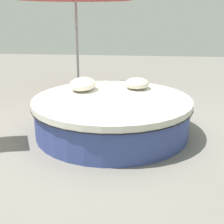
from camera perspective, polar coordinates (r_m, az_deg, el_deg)
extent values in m
plane|color=gray|center=(4.53, 0.00, -3.76)|extent=(16.00, 16.00, 0.00)
cylinder|color=#38478C|center=(4.45, 0.00, -1.19)|extent=(2.18, 2.18, 0.43)
cylinder|color=black|center=(4.38, 0.00, 1.46)|extent=(2.26, 2.26, 0.02)
cylinder|color=silver|center=(4.37, 0.00, 2.03)|extent=(2.25, 2.25, 0.09)
ellipsoid|color=beige|center=(4.89, 4.67, 5.31)|extent=(0.44, 0.39, 0.17)
ellipsoid|color=silver|center=(4.79, -5.43, 5.17)|extent=(0.54, 0.40, 0.19)
cylinder|color=#262628|center=(6.73, -6.18, 3.94)|extent=(0.44, 0.44, 0.08)
cylinder|color=#99999E|center=(6.54, -6.51, 13.21)|extent=(0.05, 0.05, 2.26)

